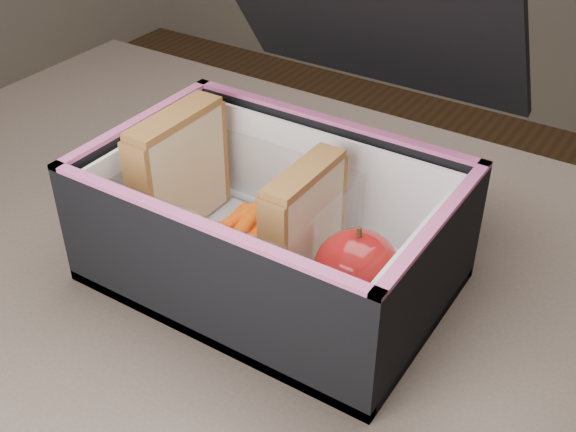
{
  "coord_description": "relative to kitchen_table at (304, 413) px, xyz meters",
  "views": [
    {
      "loc": [
        0.22,
        -0.36,
        1.17
      ],
      "look_at": [
        -0.06,
        0.06,
        0.81
      ],
      "focal_mm": 45.0,
      "sensor_mm": 36.0,
      "label": 1
    }
  ],
  "objects": [
    {
      "name": "red_apple",
      "position": [
        0.02,
        0.04,
        0.14
      ],
      "size": [
        0.07,
        0.07,
        0.07
      ],
      "rotation": [
        0.0,
        0.0,
        -0.07
      ],
      "color": "maroon",
      "rests_on": "paper_napkin"
    },
    {
      "name": "sandwich_left",
      "position": [
        -0.17,
        0.06,
        0.16
      ],
      "size": [
        0.03,
        0.1,
        0.11
      ],
      "color": "tan",
      "rests_on": "plastic_tub"
    },
    {
      "name": "sandwich_right",
      "position": [
        -0.04,
        0.06,
        0.16
      ],
      "size": [
        0.03,
        0.09,
        0.1
      ],
      "color": "tan",
      "rests_on": "plastic_tub"
    },
    {
      "name": "lunch_bag",
      "position": [
        -0.07,
        0.06,
        0.16
      ],
      "size": [
        0.3,
        0.31,
        0.27
      ],
      "color": "black",
      "rests_on": "kitchen_table"
    },
    {
      "name": "plastic_tub",
      "position": [
        -0.11,
        0.06,
        0.14
      ],
      "size": [
        0.18,
        0.13,
        0.08
      ],
      "primitive_type": null,
      "color": "white",
      "rests_on": "lunch_bag"
    },
    {
      "name": "carrot_sticks",
      "position": [
        -0.1,
        0.06,
        0.12
      ],
      "size": [
        0.05,
        0.15,
        0.03
      ],
      "color": "#ED5516",
      "rests_on": "plastic_tub"
    },
    {
      "name": "paper_napkin",
      "position": [
        0.02,
        0.05,
        0.11
      ],
      "size": [
        0.09,
        0.09,
        0.01
      ],
      "primitive_type": "cube",
      "rotation": [
        0.0,
        0.0,
        -0.32
      ],
      "color": "white",
      "rests_on": "lunch_bag"
    },
    {
      "name": "kitchen_table",
      "position": [
        0.0,
        0.0,
        0.0
      ],
      "size": [
        1.2,
        0.8,
        0.75
      ],
      "color": "brown",
      "rests_on": "ground"
    }
  ]
}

